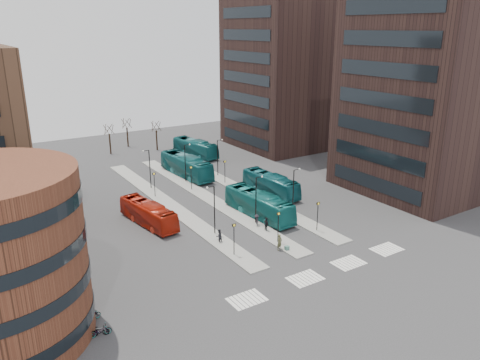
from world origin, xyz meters
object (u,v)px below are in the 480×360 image
teal_bus_a (259,204)px  suitcase (287,248)px  teal_bus_b (186,166)px  commuter_a (219,236)px  bicycle_near (100,331)px  commuter_c (257,220)px  teal_bus_d (195,148)px  commuter_b (266,224)px  traveller (280,242)px  bicycle_mid (100,331)px  bicycle_far (92,316)px  teal_bus_c (271,184)px  red_bus (148,213)px

teal_bus_a → suitcase: bearing=-111.1°
teal_bus_b → commuter_a: teal_bus_b is taller
teal_bus_a → bicycle_near: bearing=-155.0°
commuter_c → teal_bus_d: bearing=-160.7°
teal_bus_d → commuter_b: 37.43m
bicycle_near → teal_bus_a: bearing=-54.6°
traveller → suitcase: bearing=-59.9°
commuter_a → bicycle_mid: bearing=21.3°
teal_bus_d → commuter_a: 39.17m
commuter_c → teal_bus_a: bearing=174.9°
teal_bus_a → teal_bus_d: teal_bus_a is taller
commuter_c → bicycle_near: size_ratio=0.86×
teal_bus_b → bicycle_far: bearing=-131.4°
teal_bus_a → bicycle_near: size_ratio=6.55×
suitcase → teal_bus_c: bearing=62.2°
commuter_b → teal_bus_b: bearing=-1.0°
traveller → commuter_a: 7.13m
teal_bus_a → teal_bus_c: teal_bus_a is taller
teal_bus_a → bicycle_mid: teal_bus_a is taller
teal_bus_c → bicycle_far: bearing=-153.1°
teal_bus_c → commuter_b: 13.78m
bicycle_near → bicycle_far: size_ratio=1.04×
suitcase → teal_bus_a: 10.61m
traveller → commuter_c: 7.02m
suitcase → commuter_a: bearing=134.8°
bicycle_mid → commuter_b: bearing=-52.5°
teal_bus_b → commuter_c: size_ratio=8.20×
suitcase → red_bus: size_ratio=0.06×
red_bus → commuter_b: bearing=-49.6°
teal_bus_c → commuter_c: (-8.65, -8.89, -0.76)m
traveller → bicycle_far: 21.73m
teal_bus_b → teal_bus_d: teal_bus_b is taller
teal_bus_d → traveller: (-10.81, -41.22, -0.66)m
red_bus → bicycle_far: (-12.02, -16.85, -1.01)m
suitcase → commuter_c: 7.55m
teal_bus_a → commuter_b: size_ratio=6.52×
commuter_b → teal_bus_a: bearing=-20.9°
teal_bus_b → commuter_a: bearing=-111.9°
teal_bus_c → traveller: (-10.25, -15.72, -0.60)m
suitcase → bicycle_near: (-22.20, -3.85, 0.18)m
commuter_c → bicycle_far: (-23.22, -8.88, -0.33)m
red_bus → teal_bus_d: 33.40m
teal_bus_c → bicycle_mid: teal_bus_c is taller
teal_bus_a → bicycle_near: 28.92m
teal_bus_a → commuter_a: bearing=-157.8°
commuter_b → commuter_a: bearing=89.8°
suitcase → bicycle_mid: size_ratio=0.40×
bicycle_near → bicycle_mid: size_ratio=1.23×
traveller → teal_bus_b: bearing=71.5°
teal_bus_a → commuter_c: teal_bus_a is taller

